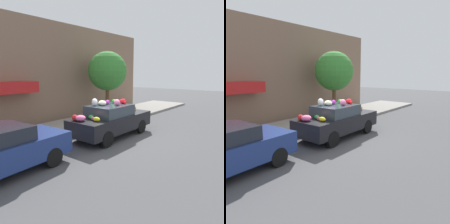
{
  "view_description": "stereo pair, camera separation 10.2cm",
  "coord_description": "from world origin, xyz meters",
  "views": [
    {
      "loc": [
        -7.57,
        -5.99,
        2.89
      ],
      "look_at": [
        0.0,
        0.05,
        1.14
      ],
      "focal_mm": 35.0,
      "sensor_mm": 36.0,
      "label": 1
    },
    {
      "loc": [
        -7.51,
        -6.07,
        2.89
      ],
      "look_at": [
        0.0,
        0.05,
        1.14
      ],
      "focal_mm": 35.0,
      "sensor_mm": 36.0,
      "label": 2
    }
  ],
  "objects": [
    {
      "name": "building_facade",
      "position": [
        -0.13,
        4.92,
        2.88
      ],
      "size": [
        18.0,
        1.2,
        5.82
      ],
      "color": "#846651",
      "rests_on": "ground"
    },
    {
      "name": "street_tree",
      "position": [
        3.25,
        3.02,
        2.97
      ],
      "size": [
        2.47,
        2.47,
        4.07
      ],
      "color": "brown",
      "rests_on": "sidewalk_curb"
    },
    {
      "name": "fire_hydrant",
      "position": [
        0.99,
        1.52,
        0.49
      ],
      "size": [
        0.2,
        0.2,
        0.7
      ],
      "color": "red",
      "rests_on": "sidewalk_curb"
    },
    {
      "name": "sidewalk_curb",
      "position": [
        0.0,
        2.7,
        0.07
      ],
      "size": [
        24.0,
        3.2,
        0.15
      ],
      "color": "gray",
      "rests_on": "ground"
    },
    {
      "name": "ground_plane",
      "position": [
        0.0,
        0.0,
        0.0
      ],
      "size": [
        60.0,
        60.0,
        0.0
      ],
      "primitive_type": "plane",
      "color": "#4C4C4F"
    },
    {
      "name": "art_car",
      "position": [
        -0.05,
        0.05,
        0.78
      ],
      "size": [
        4.2,
        1.73,
        1.79
      ],
      "rotation": [
        0.0,
        0.0,
        0.01
      ],
      "color": "black",
      "rests_on": "ground"
    },
    {
      "name": "parked_car_plain",
      "position": [
        -4.98,
        0.11,
        0.73
      ],
      "size": [
        3.99,
        1.88,
        1.41
      ],
      "rotation": [
        0.0,
        0.0,
        0.05
      ],
      "color": "navy",
      "rests_on": "ground"
    }
  ]
}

